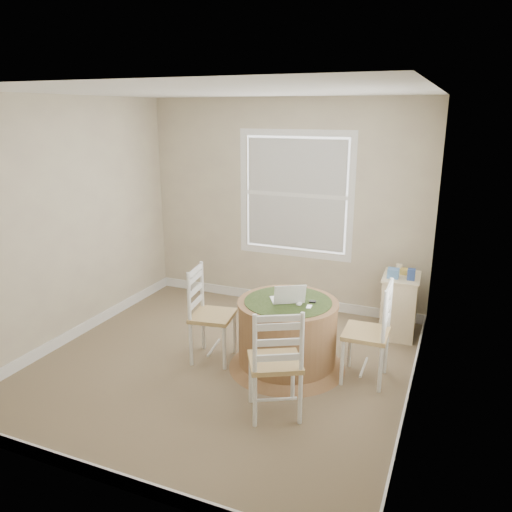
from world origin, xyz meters
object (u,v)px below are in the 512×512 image
at_px(chair_left, 213,315).
at_px(chair_right, 366,333).
at_px(round_table, 287,331).
at_px(chair_near, 275,361).
at_px(laptop, 288,299).
at_px(corner_chest, 399,305).

xyz_separation_m(chair_left, chair_right, (1.49, 0.19, 0.00)).
relative_size(round_table, chair_right, 1.21).
xyz_separation_m(chair_near, chair_right, (0.58, 0.84, 0.00)).
relative_size(chair_near, laptop, 2.41).
bearing_deg(laptop, round_table, -165.41).
relative_size(round_table, laptop, 2.92).
bearing_deg(round_table, laptop, -141.47).
bearing_deg(round_table, corner_chest, 45.27).
xyz_separation_m(chair_right, corner_chest, (0.16, 1.13, -0.13)).
xyz_separation_m(chair_near, laptop, (-0.16, 0.78, 0.24)).
height_order(round_table, corner_chest, corner_chest).
xyz_separation_m(round_table, laptop, (-0.00, -0.00, 0.34)).
relative_size(chair_right, laptop, 2.41).
relative_size(chair_left, chair_near, 1.00).
height_order(chair_near, chair_right, same).
relative_size(chair_left, chair_right, 1.00).
bearing_deg(corner_chest, round_table, -130.11).
bearing_deg(round_table, chair_near, -85.50).
xyz_separation_m(chair_right, laptop, (-0.75, -0.06, 0.24)).
bearing_deg(corner_chest, chair_left, -144.12).
relative_size(chair_left, laptop, 2.41).
xyz_separation_m(laptop, corner_chest, (0.91, 1.19, -0.37)).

